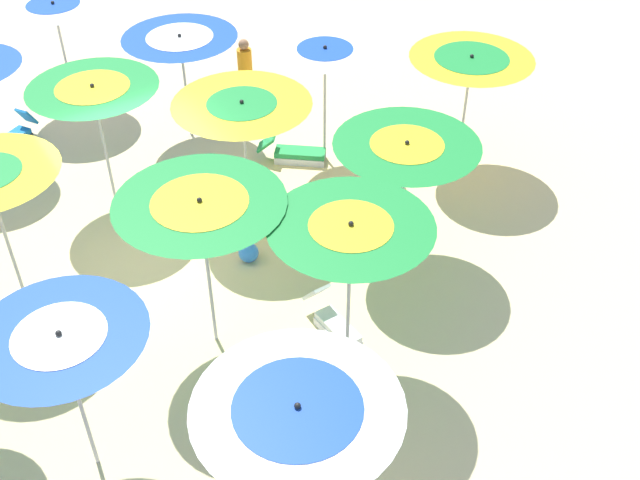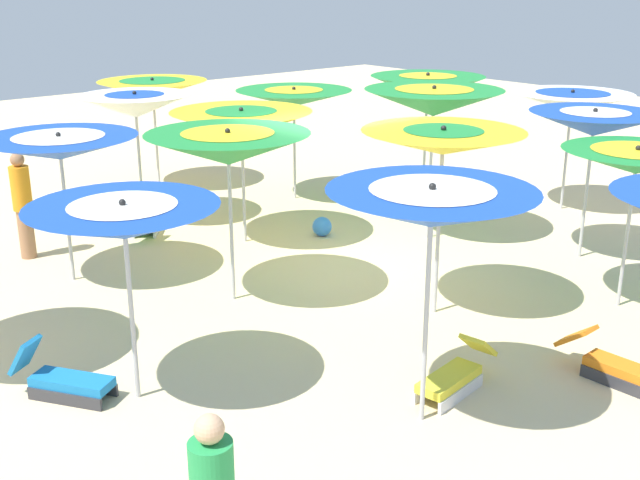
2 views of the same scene
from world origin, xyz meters
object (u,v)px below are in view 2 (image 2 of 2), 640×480
object	(u,v)px
beach_umbrella_1	(124,221)
beachgoer_0	(23,204)
beach_umbrella_15	(572,102)
beach_umbrella_6	(443,142)
lounger_0	(454,375)
beach_umbrella_4	(60,148)
beach_ball	(322,227)
beach_umbrella_9	(242,124)
beach_umbrella_8	(135,106)
lounger_1	(65,379)
beach_umbrella_10	(434,102)
beach_umbrella_2	(431,208)
beach_umbrella_12	(153,89)
beach_umbrella_14	(427,87)
beach_umbrella_5	(228,148)
beach_umbrella_13	(294,98)
lounger_2	(147,221)
beach_umbrella_7	(637,161)
lounger_3	(395,198)
beach_umbrella_11	(594,124)
lounger_4	(618,366)

from	to	relation	value
beach_umbrella_1	beachgoer_0	bearing A→B (deg)	-99.38
beach_umbrella_15	beachgoer_0	size ratio (longest dim) A/B	1.34
beach_umbrella_6	lounger_0	size ratio (longest dim) A/B	2.07
beach_umbrella_4	beach_ball	size ratio (longest dim) A/B	6.55
beach_umbrella_9	beach_ball	size ratio (longest dim) A/B	6.84
beach_umbrella_1	beach_umbrella_8	world-z (taller)	beach_umbrella_8
lounger_1	beach_umbrella_4	bearing A→B (deg)	122.23
beach_umbrella_10	beachgoer_0	xyz separation A→B (m)	(5.51, -3.50, -1.43)
beach_umbrella_4	lounger_0	world-z (taller)	beach_umbrella_4
beach_umbrella_2	beach_umbrella_1	bearing A→B (deg)	-49.63
beach_umbrella_12	beach_umbrella_14	distance (m)	5.62
lounger_1	beach_umbrella_6	bearing A→B (deg)	44.53
beach_umbrella_5	beach_umbrella_13	xyz separation A→B (m)	(-3.93, -3.45, -0.12)
beach_umbrella_15	beach_umbrella_10	bearing A→B (deg)	-8.98
beach_umbrella_13	beach_umbrella_15	bearing A→B (deg)	130.50
beach_umbrella_9	beach_umbrella_12	distance (m)	4.24
beach_umbrella_13	lounger_2	size ratio (longest dim) A/B	1.79
beach_umbrella_1	beach_umbrella_10	distance (m)	6.54
beach_umbrella_7	beach_umbrella_14	size ratio (longest dim) A/B	0.86
beach_umbrella_13	beach_umbrella_6	bearing A→B (deg)	68.70
beach_umbrella_6	beachgoer_0	world-z (taller)	beach_umbrella_6
beach_umbrella_1	lounger_3	world-z (taller)	beach_umbrella_1
beach_umbrella_15	beach_umbrella_12	bearing A→B (deg)	-53.05
beach_umbrella_15	lounger_1	distance (m)	10.36
beach_umbrella_2	lounger_3	world-z (taller)	beach_umbrella_2
beach_umbrella_6	beach_umbrella_14	xyz separation A→B (m)	(-3.69, -3.52, -0.00)
beach_umbrella_8	lounger_2	world-z (taller)	beach_umbrella_8
beach_umbrella_9	lounger_3	size ratio (longest dim) A/B	1.95
beach_umbrella_9	beach_umbrella_12	world-z (taller)	beach_umbrella_12
lounger_2	beachgoer_0	world-z (taller)	beachgoer_0
beach_umbrella_9	beach_umbrella_11	world-z (taller)	beach_umbrella_11
lounger_0	lounger_1	bearing A→B (deg)	-47.31
beach_umbrella_12	beach_umbrella_6	bearing A→B (deg)	85.84
beach_ball	beach_umbrella_1	bearing A→B (deg)	28.93
beach_umbrella_8	beach_umbrella_10	distance (m)	5.11
beach_umbrella_5	beach_umbrella_10	xyz separation A→B (m)	(-4.04, -0.02, 0.19)
beach_umbrella_13	beach_umbrella_5	bearing A→B (deg)	41.27
beach_umbrella_2	lounger_3	size ratio (longest dim) A/B	2.10
beach_umbrella_1	beach_umbrella_6	xyz separation A→B (m)	(-4.07, 0.60, 0.33)
beach_umbrella_2	beach_umbrella_10	distance (m)	5.83
beach_umbrella_7	lounger_4	size ratio (longest dim) A/B	1.72
beach_umbrella_12	beach_umbrella_14	world-z (taller)	beach_umbrella_14
beach_umbrella_11	lounger_4	xyz separation A→B (m)	(3.34, 2.50, -1.94)
beach_umbrella_2	beach_umbrella_11	distance (m)	5.75
beach_umbrella_15	beach_umbrella_2	bearing A→B (deg)	23.30
beach_umbrella_9	lounger_1	world-z (taller)	beach_umbrella_9
beach_umbrella_7	beach_umbrella_15	distance (m)	4.69
beach_umbrella_2	beach_umbrella_8	distance (m)	7.88
beach_umbrella_12	lounger_3	bearing A→B (deg)	118.96
beach_umbrella_5	beachgoer_0	xyz separation A→B (m)	(1.48, -3.52, -1.24)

